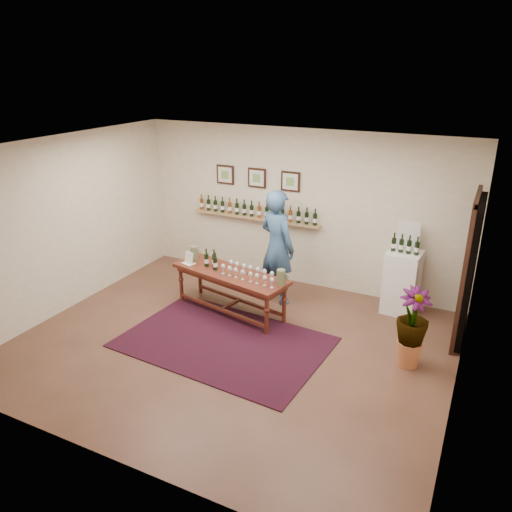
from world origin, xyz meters
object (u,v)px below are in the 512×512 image
at_px(display_pedestal, 402,282).
at_px(potted_plant, 412,328).
at_px(person, 277,247).
at_px(tasting_table, 230,278).

relative_size(display_pedestal, potted_plant, 1.07).
distance_m(display_pedestal, potted_plant, 1.60).
distance_m(display_pedestal, person, 2.09).
height_order(potted_plant, person, person).
bearing_deg(display_pedestal, tasting_table, -153.36).
relative_size(potted_plant, person, 0.50).
bearing_deg(potted_plant, tasting_table, 174.02).
bearing_deg(person, tasting_table, 79.13).
bearing_deg(person, potted_plant, 179.33).
relative_size(tasting_table, display_pedestal, 2.01).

